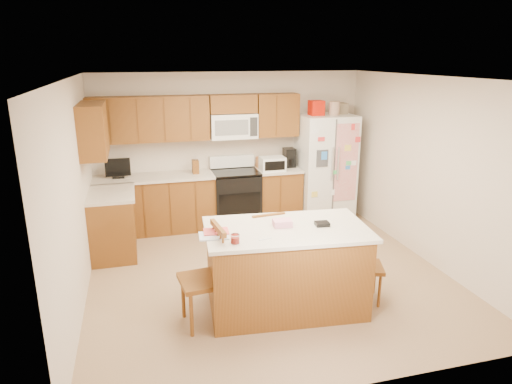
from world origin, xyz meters
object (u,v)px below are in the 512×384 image
object	(u,v)px
stove	(236,197)
refrigerator	(325,166)
windsor_chair_back	(264,250)
island	(286,268)
windsor_chair_left	(205,279)
windsor_chair_right	(364,266)

from	to	relation	value
stove	refrigerator	xyz separation A→B (m)	(1.57, -0.06, 0.45)
refrigerator	windsor_chair_back	size ratio (longest dim) A/B	2.08
island	windsor_chair_back	bearing A→B (deg)	99.32
windsor_chair_left	windsor_chair_back	xyz separation A→B (m)	(0.83, 0.65, -0.05)
windsor_chair_right	windsor_chair_left	bearing A→B (deg)	-179.66
windsor_chair_left	windsor_chair_back	world-z (taller)	windsor_chair_left
refrigerator	windsor_chair_right	distance (m)	2.92
stove	windsor_chair_back	bearing A→B (deg)	-93.47
island	windsor_chair_right	bearing A→B (deg)	-4.76
windsor_chair_left	windsor_chair_right	bearing A→B (deg)	0.34
stove	island	xyz separation A→B (m)	(-0.04, -2.78, 0.01)
windsor_chair_left	windsor_chair_back	bearing A→B (deg)	38.05
island	windsor_chair_right	distance (m)	0.93
refrigerator	windsor_chair_back	bearing A→B (deg)	-128.33
stove	island	world-z (taller)	stove
refrigerator	island	world-z (taller)	refrigerator
refrigerator	windsor_chair_left	size ratio (longest dim) A/B	1.88
windsor_chair_left	windsor_chair_right	distance (m)	1.84
island	windsor_chair_back	xyz separation A→B (m)	(-0.09, 0.56, -0.02)
refrigerator	windsor_chair_right	world-z (taller)	refrigerator
windsor_chair_left	windsor_chair_right	xyz separation A→B (m)	(1.84, 0.01, -0.09)
windsor_chair_back	windsor_chair_right	xyz separation A→B (m)	(1.01, -0.64, -0.04)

